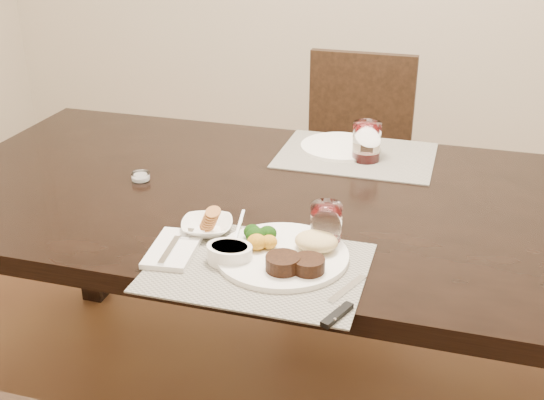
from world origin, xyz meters
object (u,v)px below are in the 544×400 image
(chair_far, at_px, (354,157))
(far_plate, at_px, (340,147))
(wine_glass_near, at_px, (326,227))
(cracker_bowl, at_px, (207,226))
(steak_knife, at_px, (340,308))
(dinner_plate, at_px, (288,253))

(chair_far, height_order, far_plate, chair_far)
(wine_glass_near, bearing_deg, far_plate, 98.08)
(cracker_bowl, height_order, wine_glass_near, wine_glass_near)
(chair_far, relative_size, far_plate, 3.67)
(chair_far, distance_m, far_plate, 0.63)
(steak_knife, distance_m, wine_glass_near, 0.27)
(cracker_bowl, bearing_deg, far_plate, 73.34)
(wine_glass_near, bearing_deg, steak_knife, -71.64)
(dinner_plate, bearing_deg, chair_far, 93.22)
(steak_knife, bearing_deg, cracker_bowl, 169.87)
(dinner_plate, xyz_separation_m, steak_knife, (0.15, -0.16, -0.01))
(dinner_plate, bearing_deg, steak_knife, -47.23)
(chair_far, distance_m, steak_knife, 1.47)
(chair_far, relative_size, steak_knife, 4.34)
(cracker_bowl, height_order, far_plate, cracker_bowl)
(cracker_bowl, bearing_deg, wine_glass_near, 5.05)
(far_plate, bearing_deg, steak_knife, -78.84)
(far_plate, bearing_deg, wine_glass_near, -81.92)
(dinner_plate, xyz_separation_m, far_plate, (-0.02, 0.71, -0.01))
(steak_knife, bearing_deg, dinner_plate, 154.79)
(wine_glass_near, xyz_separation_m, far_plate, (-0.09, 0.61, -0.04))
(dinner_plate, relative_size, wine_glass_near, 2.99)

